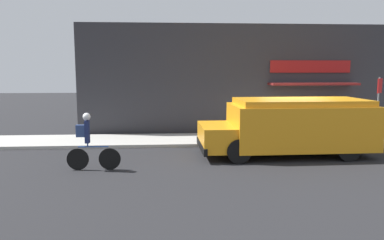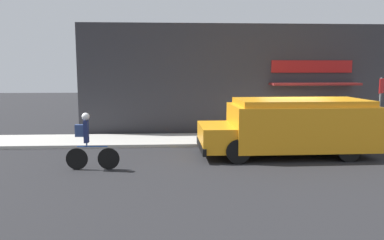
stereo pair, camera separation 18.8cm
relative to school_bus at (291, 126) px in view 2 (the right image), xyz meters
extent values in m
plane|color=#232326|center=(0.54, 1.49, -1.05)|extent=(70.00, 70.00, 0.00)
cube|color=#ADAAA3|center=(0.54, 2.74, -0.99)|extent=(28.00, 2.50, 0.13)
cube|color=#2D2D33|center=(0.54, 4.38, 1.48)|extent=(17.84, 0.18, 5.05)
cube|color=maroon|center=(2.27, 4.27, 2.08)|extent=(3.77, 0.05, 0.56)
cube|color=maroon|center=(2.27, 3.83, 1.30)|extent=(3.96, 0.91, 0.10)
cube|color=orange|center=(0.30, 0.00, -0.02)|extent=(4.84, 2.47, 1.50)
cube|color=orange|center=(-2.66, -0.04, -0.36)|extent=(1.14, 2.22, 0.83)
cube|color=orange|center=(0.30, 0.00, 0.83)|extent=(4.45, 2.27, 0.20)
cube|color=black|center=(-3.17, -0.05, -0.67)|extent=(0.16, 2.35, 0.24)
cube|color=red|center=(-1.04, 1.43, 0.05)|extent=(0.03, 0.44, 0.44)
cylinder|color=black|center=(-2.10, 1.01, -0.65)|extent=(0.80, 0.27, 0.79)
cylinder|color=black|center=(-2.07, -1.07, -0.65)|extent=(0.80, 0.27, 0.79)
cylinder|color=black|center=(1.56, 1.06, -0.65)|extent=(0.80, 0.27, 0.79)
cylinder|color=black|center=(1.59, -1.02, -0.65)|extent=(0.80, 0.27, 0.79)
cylinder|color=black|center=(-6.10, -1.57, -0.72)|extent=(0.66, 0.06, 0.66)
cylinder|color=black|center=(-7.05, -1.55, -0.72)|extent=(0.66, 0.06, 0.66)
cylinder|color=#234793|center=(-6.57, -1.56, -0.34)|extent=(0.90, 0.06, 0.04)
cylinder|color=#234793|center=(-6.74, -1.56, -0.28)|extent=(0.04, 0.04, 0.12)
cube|color=navy|center=(-6.74, -1.56, 0.11)|extent=(0.13, 0.20, 0.67)
sphere|color=white|center=(-6.74, -1.56, 0.56)|extent=(0.23, 0.23, 0.23)
cube|color=navy|center=(-6.93, -1.55, 0.14)|extent=(0.26, 0.15, 0.36)
cylinder|color=slate|center=(4.43, 2.25, 0.35)|extent=(0.07, 0.07, 2.55)
cube|color=red|center=(4.43, 2.20, 1.28)|extent=(0.45, 0.45, 0.60)
camera|label=1|loc=(-4.39, -12.70, 1.95)|focal=35.00mm
camera|label=2|loc=(-4.20, -12.72, 1.95)|focal=35.00mm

